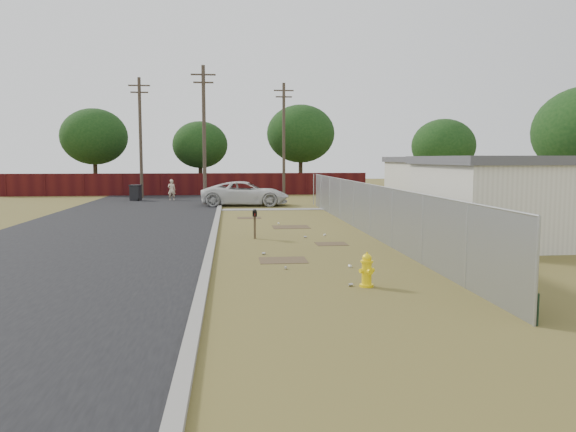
{
  "coord_description": "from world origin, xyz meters",
  "views": [
    {
      "loc": [
        -2.34,
        -21.35,
        3.02
      ],
      "look_at": [
        -0.43,
        -2.84,
        1.1
      ],
      "focal_mm": 35.0,
      "sensor_mm": 36.0,
      "label": 1
    }
  ],
  "objects": [
    {
      "name": "trash_bin",
      "position": [
        -9.05,
        19.42,
        0.59
      ],
      "size": [
        0.87,
        0.94,
        1.14
      ],
      "color": "black",
      "rests_on": "ground"
    },
    {
      "name": "mailbox",
      "position": [
        -1.44,
        -0.41,
        0.87
      ],
      "size": [
        0.18,
        0.48,
        1.11
      ],
      "color": "brown",
      "rests_on": "ground"
    },
    {
      "name": "pedestrian",
      "position": [
        -6.51,
        19.35,
        0.75
      ],
      "size": [
        0.59,
        0.42,
        1.51
      ],
      "primitive_type": "imported",
      "rotation": [
        0.0,
        0.0,
        3.25
      ],
      "color": "beige",
      "rests_on": "ground"
    },
    {
      "name": "scattered_litter",
      "position": [
        0.13,
        -3.03,
        0.04
      ],
      "size": [
        2.74,
        12.83,
        0.07
      ],
      "color": "white",
      "rests_on": "ground"
    },
    {
      "name": "chainlink_fence",
      "position": [
        3.12,
        1.03,
        0.8
      ],
      "size": [
        0.1,
        27.06,
        2.02
      ],
      "color": "#999DA2",
      "rests_on": "ground"
    },
    {
      "name": "houses",
      "position": [
        9.7,
        3.13,
        1.56
      ],
      "size": [
        9.3,
        17.24,
        3.1
      ],
      "color": "silver",
      "rests_on": "ground"
    },
    {
      "name": "privacy_fence",
      "position": [
        -6.0,
        25.0,
        0.9
      ],
      "size": [
        30.0,
        0.12,
        1.8
      ],
      "primitive_type": "cube",
      "color": "#420E0E",
      "rests_on": "ground"
    },
    {
      "name": "ground",
      "position": [
        0.0,
        0.0,
        0.0
      ],
      "size": [
        120.0,
        120.0,
        0.0
      ],
      "primitive_type": "plane",
      "color": "brown",
      "rests_on": "ground"
    },
    {
      "name": "horizon_trees",
      "position": [
        0.84,
        23.56,
        4.63
      ],
      "size": [
        33.32,
        31.94,
        7.78
      ],
      "color": "#312516",
      "rests_on": "ground"
    },
    {
      "name": "fire_hydrant",
      "position": [
        0.84,
        -8.61,
        0.39
      ],
      "size": [
        0.41,
        0.41,
        0.83
      ],
      "color": "yellow",
      "rests_on": "ground"
    },
    {
      "name": "street",
      "position": [
        -6.76,
        8.05,
        0.02
      ],
      "size": [
        15.1,
        60.0,
        0.12
      ],
      "color": "black",
      "rests_on": "ground"
    },
    {
      "name": "utility_poles",
      "position": [
        -3.67,
        20.67,
        4.69
      ],
      "size": [
        12.6,
        8.24,
        9.0
      ],
      "color": "#44372D",
      "rests_on": "ground"
    },
    {
      "name": "pickup_truck",
      "position": [
        -1.38,
        14.52,
        0.77
      ],
      "size": [
        5.75,
        3.0,
        1.55
      ],
      "primitive_type": "imported",
      "rotation": [
        0.0,
        0.0,
        1.49
      ],
      "color": "silver",
      "rests_on": "ground"
    }
  ]
}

